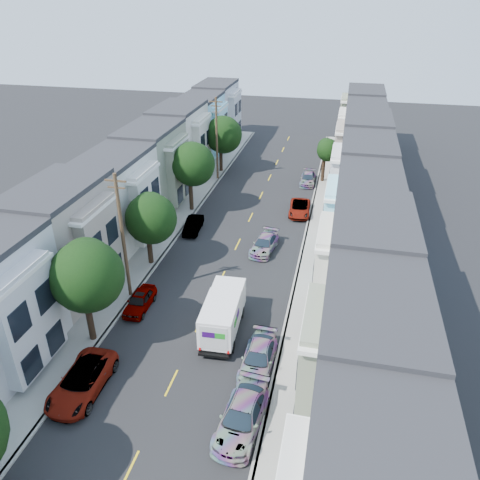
# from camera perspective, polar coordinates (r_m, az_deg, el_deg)

# --- Properties ---
(ground) EXTENTS (160.00, 160.00, 0.00)m
(ground) POSITION_cam_1_polar(r_m,az_deg,el_deg) (34.35, -4.86, -10.01)
(ground) COLOR black
(ground) RESTS_ON ground
(road_slab) EXTENTS (12.00, 70.00, 0.02)m
(road_slab) POSITION_cam_1_polar(r_m,az_deg,el_deg) (46.58, 0.56, 1.22)
(road_slab) COLOR black
(road_slab) RESTS_ON ground
(curb_left) EXTENTS (0.30, 70.00, 0.15)m
(curb_left) POSITION_cam_1_polar(r_m,az_deg,el_deg) (48.06, -6.51, 2.01)
(curb_left) COLOR gray
(curb_left) RESTS_ON ground
(curb_right) EXTENTS (0.30, 70.00, 0.15)m
(curb_right) POSITION_cam_1_polar(r_m,az_deg,el_deg) (45.81, 7.97, 0.52)
(curb_right) COLOR gray
(curb_right) RESTS_ON ground
(sidewalk_left) EXTENTS (2.60, 70.00, 0.15)m
(sidewalk_left) POSITION_cam_1_polar(r_m,az_deg,el_deg) (48.47, -7.97, 2.16)
(sidewalk_left) COLOR gray
(sidewalk_left) RESTS_ON ground
(sidewalk_right) EXTENTS (2.60, 70.00, 0.15)m
(sidewalk_right) POSITION_cam_1_polar(r_m,az_deg,el_deg) (45.75, 9.59, 0.35)
(sidewalk_right) COLOR gray
(sidewalk_right) RESTS_ON ground
(centerline) EXTENTS (0.12, 70.00, 0.01)m
(centerline) POSITION_cam_1_polar(r_m,az_deg,el_deg) (46.59, 0.56, 1.21)
(centerline) COLOR gold
(centerline) RESTS_ON ground
(townhouse_row_left) EXTENTS (5.00, 70.00, 8.50)m
(townhouse_row_left) POSITION_cam_1_polar(r_m,az_deg,el_deg) (49.89, -12.07, 2.48)
(townhouse_row_left) COLOR #95DDF0
(townhouse_row_left) RESTS_ON ground
(townhouse_row_right) EXTENTS (5.00, 70.00, 8.50)m
(townhouse_row_right) POSITION_cam_1_polar(r_m,az_deg,el_deg) (45.83, 14.31, -0.24)
(townhouse_row_right) COLOR #95DDF0
(townhouse_row_right) RESTS_ON ground
(tree_b) EXTENTS (4.70, 4.70, 7.58)m
(tree_b) POSITION_cam_1_polar(r_m,az_deg,el_deg) (31.20, -18.29, -4.21)
(tree_b) COLOR black
(tree_b) RESTS_ON ground
(tree_c) EXTENTS (4.29, 4.29, 6.55)m
(tree_c) POSITION_cam_1_polar(r_m,az_deg,el_deg) (39.55, -10.91, 2.55)
(tree_c) COLOR black
(tree_c) RESTS_ON ground
(tree_d) EXTENTS (4.56, 4.56, 7.53)m
(tree_d) POSITION_cam_1_polar(r_m,az_deg,el_deg) (49.09, -5.86, 9.15)
(tree_d) COLOR black
(tree_d) RESTS_ON ground
(tree_e) EXTENTS (4.70, 4.70, 7.27)m
(tree_e) POSITION_cam_1_polar(r_m,az_deg,el_deg) (60.61, -2.11, 12.69)
(tree_e) COLOR black
(tree_e) RESTS_ON ground
(tree_far_r) EXTENTS (2.74, 2.74, 5.43)m
(tree_far_r) POSITION_cam_1_polar(r_m,az_deg,el_deg) (58.28, 10.58, 10.65)
(tree_far_r) COLOR black
(tree_far_r) RESTS_ON ground
(utility_pole_near) EXTENTS (1.60, 0.26, 10.00)m
(utility_pole_near) POSITION_cam_1_polar(r_m,az_deg,el_deg) (35.26, -14.07, 0.25)
(utility_pole_near) COLOR #42301E
(utility_pole_near) RESTS_ON ground
(utility_pole_far) EXTENTS (1.60, 0.26, 10.00)m
(utility_pole_far) POSITION_cam_1_polar(r_m,az_deg,el_deg) (57.88, -2.85, 12.17)
(utility_pole_far) COLOR #42301E
(utility_pole_far) RESTS_ON ground
(fedex_truck) EXTENTS (2.27, 5.88, 2.82)m
(fedex_truck) POSITION_cam_1_polar(r_m,az_deg,el_deg) (32.53, -2.10, -8.90)
(fedex_truck) COLOR silver
(fedex_truck) RESTS_ON ground
(lead_sedan) EXTENTS (2.39, 4.64, 1.34)m
(lead_sedan) POSITION_cam_1_polar(r_m,az_deg,el_deg) (42.70, 2.99, -0.51)
(lead_sedan) COLOR black
(lead_sedan) RESTS_ON ground
(parked_left_b) EXTENTS (2.55, 5.43, 1.50)m
(parked_left_b) POSITION_cam_1_polar(r_m,az_deg,el_deg) (30.37, -18.71, -16.03)
(parked_left_b) COLOR black
(parked_left_b) RESTS_ON ground
(parked_left_c) EXTENTS (1.62, 4.08, 1.31)m
(parked_left_c) POSITION_cam_1_polar(r_m,az_deg,el_deg) (36.01, -12.11, -7.27)
(parked_left_c) COLOR #BDBDBD
(parked_left_c) RESTS_ON ground
(parked_left_d) EXTENTS (1.69, 3.98, 1.29)m
(parked_left_d) POSITION_cam_1_polar(r_m,az_deg,el_deg) (46.35, -5.72, 1.81)
(parked_left_d) COLOR black
(parked_left_d) RESTS_ON ground
(parked_right_a) EXTENTS (2.61, 5.31, 1.54)m
(parked_right_a) POSITION_cam_1_polar(r_m,az_deg,el_deg) (27.10, 0.21, -20.77)
(parked_right_a) COLOR #424242
(parked_right_a) RESTS_ON ground
(parked_right_b) EXTENTS (2.04, 4.69, 1.40)m
(parked_right_b) POSITION_cam_1_polar(r_m,az_deg,el_deg) (30.43, 2.24, -14.18)
(parked_right_b) COLOR silver
(parked_right_b) RESTS_ON ground
(parked_right_c) EXTENTS (2.40, 4.76, 1.29)m
(parked_right_c) POSITION_cam_1_polar(r_m,az_deg,el_deg) (50.12, 7.28, 3.84)
(parked_right_c) COLOR black
(parked_right_c) RESTS_ON ground
(parked_right_d) EXTENTS (1.80, 4.19, 1.25)m
(parked_right_d) POSITION_cam_1_polar(r_m,az_deg,el_deg) (58.48, 8.27, 7.41)
(parked_right_d) COLOR #101B3A
(parked_right_d) RESTS_ON ground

